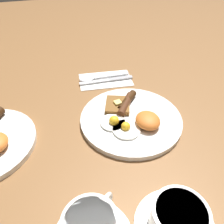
% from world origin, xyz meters
% --- Properties ---
extents(ground_plane, '(3.00, 3.00, 0.00)m').
position_xyz_m(ground_plane, '(0.00, 0.00, 0.00)').
color(ground_plane, brown).
extents(breakfast_plate_near, '(0.29, 0.29, 0.05)m').
position_xyz_m(breakfast_plate_near, '(-0.00, 0.00, 0.01)').
color(breakfast_plate_near, white).
rests_on(breakfast_plate_near, ground_plane).
extents(teacup_near, '(0.15, 0.15, 0.07)m').
position_xyz_m(teacup_near, '(-0.30, 0.02, 0.03)').
color(teacup_near, white).
rests_on(teacup_near, ground_plane).
extents(napkin, '(0.13, 0.20, 0.01)m').
position_xyz_m(napkin, '(0.23, 0.01, 0.00)').
color(napkin, white).
rests_on(napkin, ground_plane).
extents(knife, '(0.02, 0.19, 0.01)m').
position_xyz_m(knife, '(0.22, -0.00, 0.01)').
color(knife, silver).
rests_on(knife, napkin).
extents(spoon, '(0.04, 0.19, 0.01)m').
position_xyz_m(spoon, '(0.25, 0.06, 0.01)').
color(spoon, silver).
rests_on(spoon, napkin).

